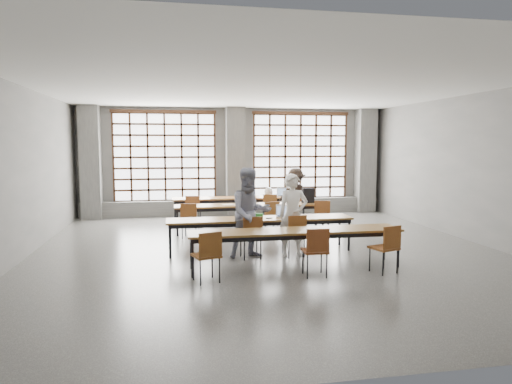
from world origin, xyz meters
The scene contains 41 objects.
floor centered at (0.00, 0.00, 0.00)m, with size 11.00×11.00×0.00m, color #50504D.
ceiling centered at (0.00, 0.00, 3.50)m, with size 11.00×11.00×0.00m, color silver.
wall_back centered at (0.00, 5.50, 1.75)m, with size 10.00×10.00×0.00m, color #5B5B59.
wall_front centered at (0.00, -5.50, 1.75)m, with size 10.00×10.00×0.00m, color #5B5B59.
wall_left centered at (-5.00, 0.00, 1.75)m, with size 11.00×11.00×0.00m, color #5B5B59.
wall_right centered at (5.00, 0.00, 1.75)m, with size 11.00×11.00×0.00m, color #5B5B59.
column_left centered at (-4.50, 5.22, 1.75)m, with size 0.60×0.55×3.50m, color #4F4F4D.
column_mid centered at (0.00, 5.22, 1.75)m, with size 0.60×0.55×3.50m, color #4F4F4D.
column_right centered at (4.50, 5.22, 1.75)m, with size 0.60×0.55×3.50m, color #4F4F4D.
window_left centered at (-2.25, 5.42, 1.90)m, with size 3.32×0.12×3.00m.
window_right centered at (2.25, 5.42, 1.90)m, with size 3.32×0.12×3.00m.
sill_ledge centered at (0.00, 5.30, 0.25)m, with size 9.80×0.35×0.50m, color #4F4F4D.
desk_row_a centered at (-0.04, 3.96, 0.66)m, with size 4.00×0.70×0.73m.
desk_row_b centered at (0.01, 2.29, 0.66)m, with size 4.00×0.70×0.73m.
desk_row_c centered at (-0.16, 0.03, 0.66)m, with size 4.00×0.70×0.73m.
desk_row_d centered at (0.23, -1.44, 0.66)m, with size 4.00×0.70×0.73m.
chair_back_left centered at (-1.46, 3.33, 0.54)m, with size 0.49×0.49×0.88m.
chair_back_mid centered at (0.75, 3.33, 0.54)m, with size 0.46×0.47×0.88m.
chair_back_right centered at (1.56, 3.33, 0.54)m, with size 0.45×0.45×0.88m.
chair_mid_left centered at (-1.61, 1.66, 0.54)m, with size 0.52×0.52×0.88m.
chair_mid_centre centered at (0.42, 1.66, 0.54)m, with size 0.47×0.48×0.88m.
chair_mid_right centered at (1.78, 1.66, 0.54)m, with size 0.52×0.52×0.88m.
chair_front_left centered at (-0.46, -0.60, 0.54)m, with size 0.45×0.45×0.88m.
chair_front_right centered at (0.45, -0.60, 0.54)m, with size 0.48×0.48×0.88m.
chair_near_left centered at (-1.44, -2.06, 0.54)m, with size 0.52×0.52×0.88m.
chair_near_mid centered at (0.43, -2.06, 0.54)m, with size 0.44×0.44×0.88m.
chair_near_right centered at (1.76, -2.06, 0.54)m, with size 0.53×0.53×0.88m.
student_male centered at (0.44, -0.47, 0.86)m, with size 0.62×0.41×1.71m, color white.
student_female centered at (-0.46, -0.47, 0.92)m, with size 0.90×0.70×1.84m, color #171D47.
student_back centered at (1.56, 3.46, 0.80)m, with size 1.04×0.60×1.61m, color black.
laptop_front centered at (0.40, 0.14, 0.79)m, with size 0.41×0.37×0.26m.
laptop_back centered at (1.32, 4.07, 0.79)m, with size 0.41×0.36×0.26m.
mouse centered at (0.79, 0.01, 0.75)m, with size 0.10×0.06×0.04m, color white.
green_box centered at (-0.21, 0.11, 0.78)m, with size 0.25×0.09×0.09m, color #2A822E.
phone centered at (0.02, -0.07, 0.74)m, with size 0.13×0.06×0.01m, color black.
paper_sheet_a centered at (-0.59, 2.34, 0.73)m, with size 0.30×0.21×0.00m, color white.
paper_sheet_b centered at (-0.29, 2.24, 0.73)m, with size 0.30×0.21×0.00m, color silver.
paper_sheet_c centered at (0.11, 2.29, 0.73)m, with size 0.30×0.21×0.00m, color white.
backpack centered at (1.61, 2.34, 0.93)m, with size 0.32×0.20×0.40m, color black.
plastic_bag centered at (0.86, 4.01, 0.87)m, with size 0.26×0.21×0.29m, color silver.
red_pouch centered at (-1.47, -1.99, 0.50)m, with size 0.20×0.08×0.06m, color maroon.
Camera 1 is at (-1.98, -9.53, 2.32)m, focal length 32.00 mm.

